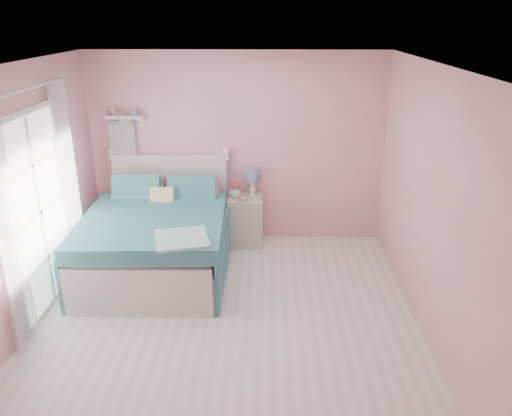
{
  "coord_description": "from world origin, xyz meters",
  "views": [
    {
      "loc": [
        0.43,
        -4.38,
        3.02
      ],
      "look_at": [
        0.28,
        1.2,
        0.85
      ],
      "focal_mm": 35.0,
      "sensor_mm": 36.0,
      "label": 1
    }
  ],
  "objects_px": {
    "nightstand": "(245,221)",
    "teacup": "(242,199)",
    "vase": "(235,192)",
    "bed": "(158,240)",
    "table_lamp": "(253,176)"
  },
  "relations": [
    {
      "from": "vase",
      "to": "table_lamp",
      "type": "bearing_deg",
      "value": 22.78
    },
    {
      "from": "bed",
      "to": "teacup",
      "type": "xyz_separation_m",
      "value": [
        1.02,
        0.65,
        0.31
      ]
    },
    {
      "from": "nightstand",
      "to": "teacup",
      "type": "relative_size",
      "value": 7.09
    },
    {
      "from": "nightstand",
      "to": "teacup",
      "type": "height_order",
      "value": "teacup"
    },
    {
      "from": "table_lamp",
      "to": "teacup",
      "type": "distance_m",
      "value": 0.37
    },
    {
      "from": "nightstand",
      "to": "vase",
      "type": "relative_size",
      "value": 4.22
    },
    {
      "from": "bed",
      "to": "nightstand",
      "type": "distance_m",
      "value": 1.33
    },
    {
      "from": "bed",
      "to": "teacup",
      "type": "distance_m",
      "value": 1.25
    },
    {
      "from": "bed",
      "to": "nightstand",
      "type": "xyz_separation_m",
      "value": [
        1.05,
        0.81,
        -0.07
      ]
    },
    {
      "from": "bed",
      "to": "table_lamp",
      "type": "bearing_deg",
      "value": 36.3
    },
    {
      "from": "nightstand",
      "to": "vase",
      "type": "distance_m",
      "value": 0.44
    },
    {
      "from": "bed",
      "to": "vase",
      "type": "xyz_separation_m",
      "value": [
        0.91,
        0.81,
        0.35
      ]
    },
    {
      "from": "nightstand",
      "to": "bed",
      "type": "bearing_deg",
      "value": -142.4
    },
    {
      "from": "table_lamp",
      "to": "teacup",
      "type": "bearing_deg",
      "value": -116.71
    },
    {
      "from": "vase",
      "to": "bed",
      "type": "bearing_deg",
      "value": -138.24
    }
  ]
}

